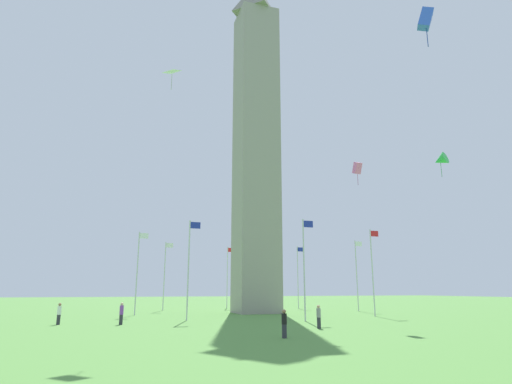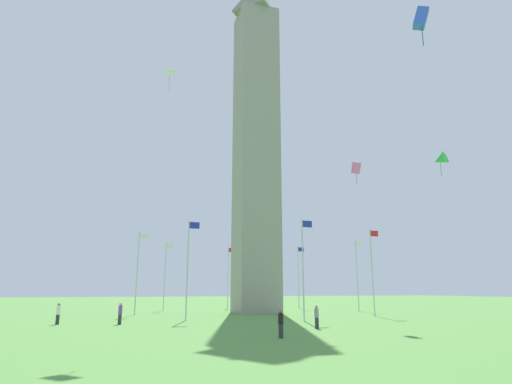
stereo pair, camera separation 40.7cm
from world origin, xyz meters
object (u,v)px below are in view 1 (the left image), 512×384
(person_white_shirt, at_px, (59,314))
(flagpole_s, at_px, (138,269))
(flagpole_se, at_px, (165,273))
(person_gray_shirt, at_px, (319,317))
(obelisk_monument, at_px, (256,132))
(flagpole_w, at_px, (304,265))
(kite_green_delta, at_px, (440,160))
(kite_white_diamond, at_px, (172,72))
(flagpole_e, at_px, (228,275))
(flagpole_n, at_px, (357,272))
(flagpole_sw, at_px, (189,265))
(kite_blue_box, at_px, (425,19))
(kite_pink_box, at_px, (357,168))
(flagpole_ne, at_px, (298,274))
(flagpole_nw, at_px, (373,268))
(person_purple_shirt, at_px, (121,314))
(person_black_shirt, at_px, (284,324))

(person_white_shirt, bearing_deg, flagpole_s, 4.02)
(flagpole_se, bearing_deg, person_gray_shirt, -75.92)
(obelisk_monument, relative_size, flagpole_w, 4.99)
(flagpole_s, relative_size, person_gray_shirt, 5.56)
(flagpole_s, distance_m, flagpole_w, 20.45)
(obelisk_monument, relative_size, kite_green_delta, 18.42)
(flagpole_s, relative_size, kite_white_diamond, 5.37)
(flagpole_e, bearing_deg, person_white_shirt, -128.97)
(flagpole_e, height_order, person_white_shirt, flagpole_e)
(person_gray_shirt, bearing_deg, person_white_shirt, 83.29)
(person_white_shirt, bearing_deg, flagpole_n, -38.06)
(flagpole_sw, distance_m, flagpole_w, 11.07)
(kite_blue_box, distance_m, kite_white_diamond, 18.94)
(flagpole_s, xyz_separation_m, kite_pink_box, (18.31, -18.34, 8.75))
(flagpole_w, distance_m, kite_blue_box, 24.42)
(person_white_shirt, xyz_separation_m, kite_white_diamond, (7.30, -9.24, 18.48))
(flagpole_s, height_order, kite_green_delta, kite_green_delta)
(person_gray_shirt, xyz_separation_m, kite_green_delta, (15.86, 3.35, 14.80))
(kite_blue_box, bearing_deg, flagpole_ne, 74.33)
(flagpole_sw, xyz_separation_m, kite_blue_box, (7.50, -25.73, 11.26))
(flagpole_nw, xyz_separation_m, kite_white_diamond, (-24.07, -10.68, 14.21))
(kite_blue_box, bearing_deg, kite_pink_box, 69.51)
(flagpole_ne, xyz_separation_m, flagpole_s, (-24.69, -10.23, 0.00))
(flagpole_nw, height_order, kite_blue_box, kite_blue_box)
(flagpole_nw, xyz_separation_m, kite_pink_box, (-6.38, -8.11, 8.75))
(flagpole_sw, relative_size, person_purple_shirt, 5.30)
(flagpole_nw, height_order, person_white_shirt, flagpole_nw)
(person_black_shirt, height_order, kite_blue_box, kite_blue_box)
(flagpole_sw, relative_size, kite_pink_box, 4.22)
(flagpole_w, height_order, flagpole_nw, same)
(obelisk_monument, xyz_separation_m, person_gray_shirt, (-2.19, -21.63, -22.80))
(flagpole_nw, distance_m, kite_blue_box, 30.93)
(flagpole_ne, bearing_deg, person_white_shirt, -145.08)
(flagpole_n, xyz_separation_m, kite_white_diamond, (-28.30, -20.90, 14.21))
(kite_white_diamond, distance_m, kite_green_delta, 27.84)
(flagpole_ne, distance_m, flagpole_e, 11.07)
(flagpole_ne, bearing_deg, flagpole_se, 180.00)
(obelisk_monument, relative_size, person_black_shirt, 28.42)
(kite_blue_box, bearing_deg, kite_white_diamond, 126.43)
(flagpole_e, distance_m, person_gray_shirt, 36.41)
(flagpole_s, distance_m, flagpole_nw, 26.72)
(flagpole_e, height_order, flagpole_s, same)
(obelisk_monument, relative_size, flagpole_sw, 4.99)
(flagpole_s, distance_m, kite_pink_box, 27.36)
(flagpole_w, bearing_deg, obelisk_monument, 90.20)
(person_purple_shirt, xyz_separation_m, kite_pink_box, (20.07, -5.09, 13.00))
(person_black_shirt, bearing_deg, obelisk_monument, -17.24)
(flagpole_ne, relative_size, kite_pink_box, 4.22)
(obelisk_monument, distance_m, flagpole_sw, 23.47)
(flagpole_ne, relative_size, kite_white_diamond, 5.37)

